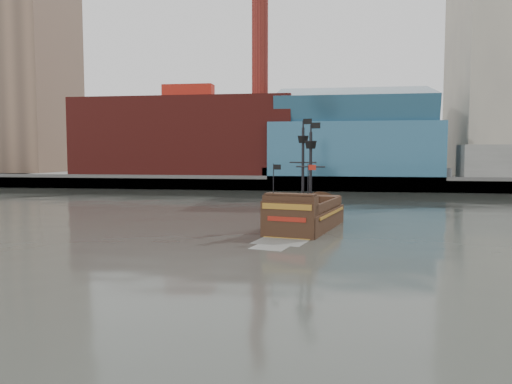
# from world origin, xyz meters

# --- Properties ---
(ground) EXTENTS (400.00, 400.00, 0.00)m
(ground) POSITION_xyz_m (0.00, 0.00, 0.00)
(ground) COLOR #2D302A
(ground) RESTS_ON ground
(promenade_far) EXTENTS (220.00, 60.00, 2.00)m
(promenade_far) POSITION_xyz_m (0.00, 92.00, 1.00)
(promenade_far) COLOR slate
(promenade_far) RESTS_ON ground
(seawall) EXTENTS (220.00, 1.00, 2.60)m
(seawall) POSITION_xyz_m (0.00, 62.50, 1.30)
(seawall) COLOR #4C4C49
(seawall) RESTS_ON ground
(skyline) EXTENTS (149.00, 45.00, 62.00)m
(skyline) POSITION_xyz_m (5.21, 84.56, 24.55)
(skyline) COLOR brown
(skyline) RESTS_ON promenade_far
(pirate_ship) EXTENTS (7.07, 14.48, 10.41)m
(pirate_ship) POSITION_xyz_m (4.08, 19.27, 0.94)
(pirate_ship) COLOR black
(pirate_ship) RESTS_ON ground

